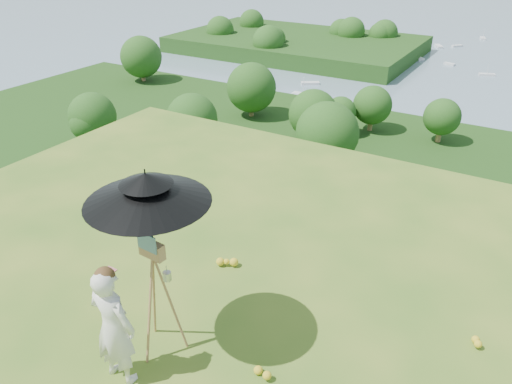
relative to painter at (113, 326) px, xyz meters
The scene contains 12 objects.
ground 1.22m from the painter, 37.09° to the left, with size 14.00×14.00×0.00m, color #38661D.
forest_slope 46.39m from the painter, 88.76° to the left, with size 140.00×56.00×22.00m, color #1B390F.
shoreline_tier 84.05m from the painter, 89.42° to the left, with size 170.00×28.00×8.00m, color gray.
peninsula 174.93m from the painter, 115.51° to the left, with size 90.00×60.00×12.00m, color #1B390F, non-canonical shape.
slope_trees 38.92m from the painter, 88.76° to the left, with size 110.00×50.00×6.00m, color #1C4C17, non-canonical shape.
harbor_town 81.42m from the painter, 89.42° to the left, with size 110.00×22.00×5.00m, color silver, non-canonical shape.
moored_boats 165.62m from the painter, 94.15° to the left, with size 140.00×140.00×0.70m, color silver, non-canonical shape.
wildflowers 1.33m from the painter, 47.25° to the left, with size 10.00×10.50×0.12m, color gold, non-canonical shape.
painter is the anchor object (origin of this frame).
field_easel 0.62m from the painter, 79.47° to the left, with size 0.64×0.64×1.68m, color #9B7141, non-canonical shape.
sun_umbrella 1.31m from the painter, 79.99° to the left, with size 1.35×1.35×1.04m, color black, non-canonical shape.
painter_cap 0.72m from the painter, ahead, with size 0.21×0.26×0.10m, color #CF7172, non-canonical shape.
Camera 1 is at (2.65, -3.30, 4.60)m, focal length 35.00 mm.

